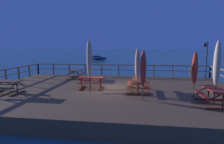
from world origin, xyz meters
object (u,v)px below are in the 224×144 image
object	(u,v)px
picnic_table_back_right	(91,80)
patio_umbrella_short_front	(143,68)
picnic_table_mid_left	(6,84)
patio_umbrella_short_mid	(89,59)
patio_umbrella_tall_mid_right	(195,68)
picnic_table_back_left	(76,72)
patio_umbrella_short_back	(138,64)
lamp_post_hooked	(206,55)
picnic_table_mid_centre	(215,93)
sailboat_distant	(97,58)
patio_umbrella_tall_front	(217,64)
patio_umbrella_tall_mid_left	(90,59)
picnic_table_front_left	(138,83)

from	to	relation	value
picnic_table_back_right	patio_umbrella_short_front	bearing A→B (deg)	-33.26
picnic_table_mid_left	patio_umbrella_short_front	xyz separation A→B (m)	(8.10, -0.22, 1.10)
patio_umbrella_short_mid	patio_umbrella_tall_mid_right	bearing A→B (deg)	-1.11
picnic_table_back_left	patio_umbrella_short_back	xyz separation A→B (m)	(5.37, -4.08, 1.17)
patio_umbrella_short_mid	lamp_post_hooked	bearing A→B (deg)	35.85
picnic_table_mid_centre	picnic_table_back_left	size ratio (longest dim) A/B	1.10
patio_umbrella_short_front	patio_umbrella_short_mid	distance (m)	3.31
picnic_table_back_left	sailboat_distant	size ratio (longest dim) A/B	0.23
picnic_table_back_left	patio_umbrella_short_front	bearing A→B (deg)	-46.12
picnic_table_mid_left	patio_umbrella_tall_front	bearing A→B (deg)	-3.01
patio_umbrella_tall_front	patio_umbrella_short_mid	bearing A→B (deg)	168.17
picnic_table_back_right	lamp_post_hooked	xyz separation A→B (m)	(8.90, 5.02, 1.56)
patio_umbrella_tall_mid_right	patio_umbrella_tall_mid_left	bearing A→B (deg)	167.48
patio_umbrella_short_back	patio_umbrella_short_front	bearing A→B (deg)	-80.67
patio_umbrella_tall_mid_right	patio_umbrella_short_mid	world-z (taller)	patio_umbrella_short_mid
picnic_table_mid_left	picnic_table_mid_centre	bearing A→B (deg)	-3.04
picnic_table_front_left	picnic_table_mid_centre	bearing A→B (deg)	-30.51
picnic_table_back_left	patio_umbrella_short_back	bearing A→B (deg)	-37.24
patio_umbrella_tall_mid_left	picnic_table_mid_centre	bearing A→B (deg)	-21.06
patio_umbrella_tall_mid_right	patio_umbrella_short_back	xyz separation A→B (m)	(-3.11, 0.94, 0.11)
picnic_table_back_right	patio_umbrella_tall_mid_right	bearing A→B (deg)	-12.26
picnic_table_mid_centre	lamp_post_hooked	bearing A→B (deg)	74.87
patio_umbrella_tall_mid_left	patio_umbrella_short_mid	xyz separation A→B (m)	(0.30, -1.27, 0.10)
picnic_table_back_right	picnic_table_mid_centre	xyz separation A→B (m)	(6.83, -2.61, 0.01)
patio_umbrella_short_front	patio_umbrella_short_mid	world-z (taller)	patio_umbrella_short_mid
picnic_table_back_right	sailboat_distant	distance (m)	39.89
patio_umbrella_tall_front	patio_umbrella_tall_mid_left	bearing A→B (deg)	158.92
picnic_table_back_right	patio_umbrella_short_mid	size ratio (longest dim) A/B	0.54
picnic_table_mid_left	sailboat_distant	size ratio (longest dim) A/B	0.23
patio_umbrella_short_back	lamp_post_hooked	bearing A→B (deg)	43.00
picnic_table_back_right	patio_umbrella_tall_front	bearing A→B (deg)	-20.93
picnic_table_front_left	patio_umbrella_short_mid	world-z (taller)	patio_umbrella_short_mid
picnic_table_back_right	picnic_table_mid_centre	world-z (taller)	same
picnic_table_back_left	lamp_post_hooked	size ratio (longest dim) A/B	0.56
picnic_table_front_left	patio_umbrella_tall_mid_right	xyz separation A→B (m)	(3.03, -0.90, 1.05)
picnic_table_back_right	sailboat_distant	xyz separation A→B (m)	(-8.10, 39.05, -0.82)
picnic_table_front_left	lamp_post_hooked	bearing A→B (deg)	43.57
picnic_table_back_right	patio_umbrella_short_back	distance (m)	3.32
picnic_table_mid_centre	patio_umbrella_tall_mid_left	distance (m)	7.52
patio_umbrella_tall_mid_right	patio_umbrella_short_front	bearing A→B (deg)	-162.80
patio_umbrella_short_mid	lamp_post_hooked	xyz separation A→B (m)	(8.65, 6.25, 0.06)
picnic_table_mid_centre	lamp_post_hooked	xyz separation A→B (m)	(2.06, 7.63, 1.55)
sailboat_distant	picnic_table_mid_centre	bearing A→B (deg)	-70.28
picnic_table_back_left	patio_umbrella_tall_front	size ratio (longest dim) A/B	0.58
picnic_table_back_left	patio_umbrella_short_back	distance (m)	6.85
picnic_table_back_left	patio_umbrella_tall_front	xyz separation A→B (m)	(9.10, -6.28, 1.41)
picnic_table_back_left	sailboat_distant	distance (m)	35.86
picnic_table_front_left	picnic_table_back_left	distance (m)	6.83
picnic_table_mid_left	patio_umbrella_tall_mid_right	distance (m)	10.98
picnic_table_mid_left	patio_umbrella_tall_mid_right	size ratio (longest dim) A/B	0.71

